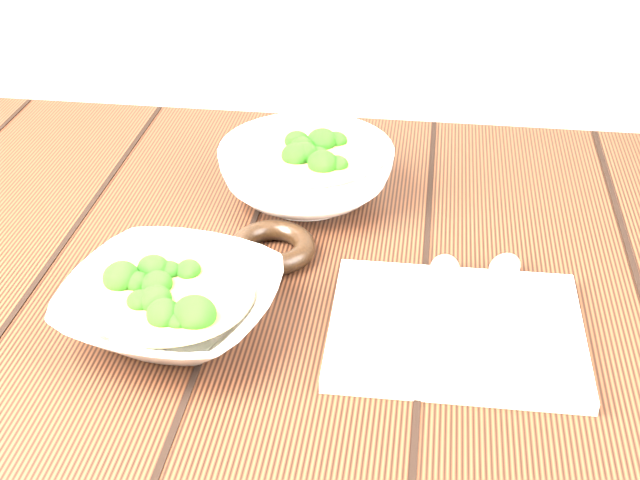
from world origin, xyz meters
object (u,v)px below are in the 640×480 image
at_px(soup_bowl_back, 306,171).
at_px(trivet, 272,247).
at_px(napkin, 456,330).
at_px(soup_bowl_front, 171,303).
at_px(table, 259,357).

height_order(soup_bowl_back, trivet, soup_bowl_back).
bearing_deg(soup_bowl_back, napkin, -53.84).
height_order(soup_bowl_front, soup_bowl_back, soup_bowl_back).
height_order(trivet, napkin, trivet).
distance_m(soup_bowl_front, trivet, 0.15).
relative_size(soup_bowl_back, napkin, 1.12).
height_order(table, trivet, trivet).
bearing_deg(soup_bowl_front, trivet, 61.36).
distance_m(trivet, napkin, 0.23).
xyz_separation_m(table, napkin, (0.21, -0.08, 0.13)).
distance_m(soup_bowl_back, napkin, 0.31).
xyz_separation_m(trivet, napkin, (0.20, -0.11, -0.00)).
relative_size(soup_bowl_front, soup_bowl_back, 0.87).
bearing_deg(soup_bowl_back, trivet, -97.30).
distance_m(table, soup_bowl_back, 0.23).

